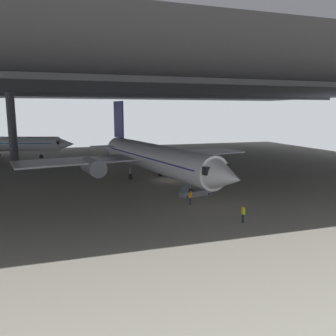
# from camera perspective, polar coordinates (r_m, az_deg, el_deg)

# --- Properties ---
(ground_plane) EXTENTS (110.00, 110.00, 0.00)m
(ground_plane) POSITION_cam_1_polar(r_m,az_deg,el_deg) (51.56, -0.30, -2.21)
(ground_plane) COLOR gray
(hangar_structure) EXTENTS (121.00, 99.00, 15.75)m
(hangar_structure) POSITION_cam_1_polar(r_m,az_deg,el_deg) (63.90, -4.10, 13.68)
(hangar_structure) COLOR #4C4F54
(hangar_structure) RESTS_ON ground_plane
(airplane_main) EXTENTS (39.38, 40.21, 12.48)m
(airplane_main) POSITION_cam_1_polar(r_m,az_deg,el_deg) (51.42, -2.78, 1.86)
(airplane_main) COLOR white
(airplane_main) RESTS_ON ground_plane
(boarding_stairs) EXTENTS (4.60, 2.29, 4.87)m
(boarding_stairs) POSITION_cam_1_polar(r_m,az_deg,el_deg) (42.76, 4.72, -3.69)
(boarding_stairs) COLOR slate
(boarding_stairs) RESTS_ON ground_plane
(crew_worker_near_nose) EXTENTS (0.24, 0.55, 1.73)m
(crew_worker_near_nose) POSITION_cam_1_polar(r_m,az_deg,el_deg) (33.01, 12.72, -7.48)
(crew_worker_near_nose) COLOR #232838
(crew_worker_near_nose) RESTS_ON ground_plane
(crew_worker_by_stairs) EXTENTS (0.43, 0.40, 1.68)m
(crew_worker_by_stairs) POSITION_cam_1_polar(r_m,az_deg,el_deg) (38.46, 3.86, -4.87)
(crew_worker_by_stairs) COLOR #232838
(crew_worker_by_stairs) RESTS_ON ground_plane
(airplane_distant) EXTENTS (32.45, 32.08, 10.52)m
(airplane_distant) POSITION_cam_1_polar(r_m,az_deg,el_deg) (85.05, -26.70, 3.67)
(airplane_distant) COLOR white
(airplane_distant) RESTS_ON ground_plane
(baggage_tug) EXTENTS (1.52, 2.33, 0.90)m
(baggage_tug) POSITION_cam_1_polar(r_m,az_deg,el_deg) (65.30, -0.57, 0.77)
(baggage_tug) COLOR yellow
(baggage_tug) RESTS_ON ground_plane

